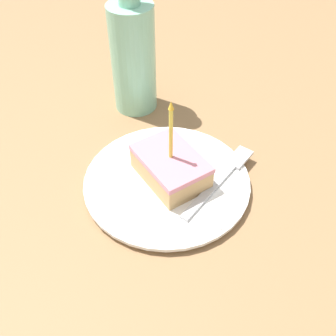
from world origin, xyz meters
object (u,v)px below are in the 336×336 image
cake_slice (171,167)px  bottle (133,55)px  fork (223,176)px  plate (168,181)px

cake_slice → bottle: (0.06, 0.19, 0.06)m
fork → cake_slice: bearing=146.0°
plate → bottle: bearing=72.9°
plate → cake_slice: cake_slice is taller
plate → fork: size_ratio=1.45×
plate → bottle: size_ratio=0.97×
plate → cake_slice: 0.03m
cake_slice → fork: bearing=-34.0°
cake_slice → fork: cake_slice is taller
bottle → cake_slice: bearing=-105.9°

